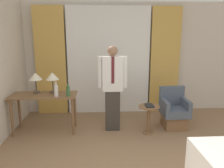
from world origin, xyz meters
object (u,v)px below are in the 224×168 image
bottle_near_edge (68,91)px  book (149,106)px  table_lamp_right (52,77)px  bottle_by_lamp (56,91)px  armchair (174,112)px  side_table (149,115)px  table_lamp_left (35,77)px  person (113,85)px  desk (44,100)px

bottle_near_edge → book: (1.56, -0.11, -0.29)m
table_lamp_right → bottle_by_lamp: 0.36m
bottle_by_lamp → armchair: bottle_by_lamp is taller
bottle_by_lamp → book: bearing=-3.1°
bottle_by_lamp → book: 1.81m
side_table → book: bearing=-90.4°
armchair → side_table: (-0.61, -0.30, 0.06)m
table_lamp_left → bottle_near_edge: 0.75m
bottle_near_edge → armchair: size_ratio=0.29×
side_table → book: 0.20m
table_lamp_left → person: (1.53, -0.12, -0.15)m
table_lamp_right → bottle_near_edge: (0.33, -0.26, -0.22)m
person → book: size_ratio=8.21×
bottle_near_edge → side_table: 1.63m
desk → bottle_by_lamp: size_ratio=4.56×
bottle_by_lamp → side_table: bottle_by_lamp is taller
desk → bottle_by_lamp: 0.39m
bottle_by_lamp → book: bottle_by_lamp is taller
desk → side_table: (2.06, -0.23, -0.27)m
armchair → person: bearing=-176.7°
armchair → book: 0.73m
desk → bottle_by_lamp: bearing=-29.1°
person → bottle_by_lamp: bearing=-172.0°
table_lamp_right → book: 1.99m
bottle_by_lamp → side_table: 1.85m
table_lamp_left → bottle_by_lamp: size_ratio=1.50×
armchair → side_table: 0.68m
person → book: (0.70, -0.25, -0.36)m
table_lamp_left → armchair: 2.93m
table_lamp_left → side_table: size_ratio=0.74×
table_lamp_left → book: size_ratio=2.01×
table_lamp_left → bottle_by_lamp: bearing=-31.5°
table_lamp_left → bottle_by_lamp: 0.56m
bottle_by_lamp → armchair: size_ratio=0.33×
person → armchair: (1.31, 0.07, -0.62)m
person → side_table: (0.70, -0.22, -0.56)m
desk → person: bearing=-0.1°
side_table → person: bearing=162.3°
armchair → side_table: size_ratio=1.47×
person → bottle_near_edge: bearing=-170.8°
table_lamp_left → bottle_near_edge: bearing=-21.3°
bottle_near_edge → armchair: (2.16, 0.21, -0.54)m
bottle_near_edge → armchair: 2.24m
person → table_lamp_left: bearing=175.5°
armchair → bottle_near_edge: bearing=-174.4°
table_lamp_left → book: table_lamp_left is taller
desk → table_lamp_left: table_lamp_left is taller
desk → bottle_near_edge: 0.56m
desk → side_table: bearing=-6.3°
desk → bottle_by_lamp: (0.28, -0.15, 0.23)m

